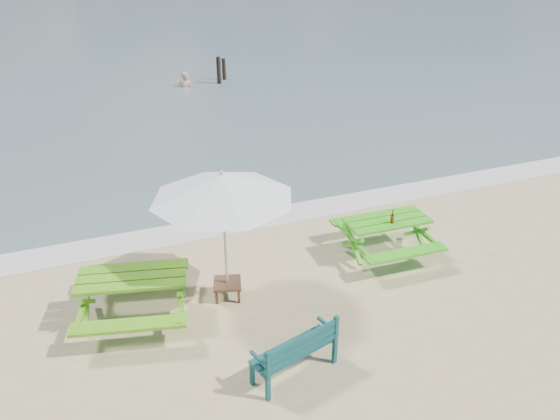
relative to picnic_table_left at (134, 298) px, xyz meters
name	(u,v)px	position (x,y,z in m)	size (l,w,h in m)	color
foam_strip	(237,223)	(2.55, 2.58, -0.39)	(22.00, 0.90, 0.01)	silver
picnic_table_left	(134,298)	(0.00, 0.00, 0.00)	(2.13, 2.27, 0.83)	#57A118
picnic_table_right	(385,237)	(4.90, 0.26, -0.02)	(1.70, 1.88, 0.78)	green
park_bench	(294,359)	(1.93, -2.15, -0.15)	(1.38, 0.78, 0.81)	#0F3F41
side_table	(228,289)	(1.58, 0.01, -0.24)	(0.59, 0.59, 0.31)	brown
patio_umbrella	(222,186)	(1.58, 0.01, 1.73)	(2.94, 2.94, 2.35)	silver
beer_bottle	(392,219)	(4.90, 0.10, 0.47)	(0.07, 0.07, 0.27)	#955E15
swimmer	(185,93)	(4.23, 15.17, -0.68)	(0.67, 0.45, 1.83)	tan
mooring_pilings	(221,72)	(5.91, 15.41, 0.03)	(0.57, 0.77, 1.33)	black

